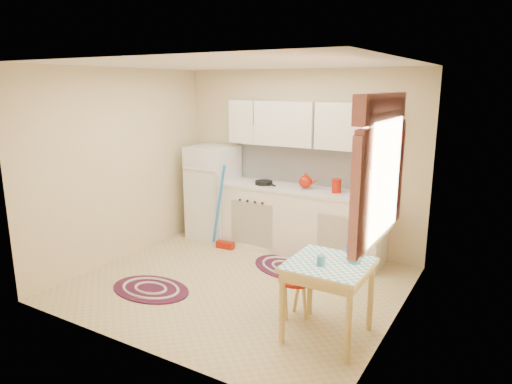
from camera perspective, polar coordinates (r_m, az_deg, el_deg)
room_shell at (r=5.16m, az=0.51°, el=5.58°), size 3.64×3.60×2.52m
fridge at (r=6.91m, az=-5.38°, el=-0.04°), size 0.65×0.60×1.40m
broom at (r=6.41m, az=-3.96°, el=-2.00°), size 0.29×0.14×1.20m
base_cabinets at (r=6.31m, az=5.75°, el=-3.80°), size 2.25×0.60×0.88m
countertop at (r=6.19m, az=5.85°, el=0.27°), size 2.27×0.62×0.04m
frying_pan at (r=6.39m, az=0.98°, el=1.17°), size 0.33×0.33×0.05m
red_kettle at (r=6.15m, az=6.21°, el=1.29°), size 0.24×0.23×0.19m
red_canister at (r=5.99m, az=10.02°, el=0.68°), size 0.15×0.15×0.16m
table at (r=4.35m, az=8.92°, el=-13.20°), size 0.72×0.72×0.72m
stool at (r=4.70m, az=4.98°, el=-13.03°), size 0.45×0.45×0.42m
coffee_pot at (r=4.20m, az=12.28°, el=-6.92°), size 0.16×0.15×0.28m
mug at (r=4.11m, az=8.15°, el=-8.54°), size 0.10×0.10×0.10m
rug_center at (r=5.93m, az=3.62°, el=-9.34°), size 1.12×0.95×0.02m
rug_left at (r=5.46m, az=-13.02°, el=-11.74°), size 0.98×0.66×0.02m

